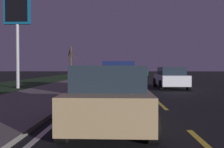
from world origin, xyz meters
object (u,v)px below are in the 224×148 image
(sedan_black, at_px, (119,72))
(sedan_green, at_px, (141,72))
(bare_tree_far, at_px, (71,61))
(pickup_truck, at_px, (118,77))
(gas_price_sign, at_px, (17,17))
(sedan_white, at_px, (171,78))
(sedan_tan, at_px, (111,95))

(sedan_black, height_order, sedan_green, same)
(bare_tree_far, bearing_deg, sedan_black, -55.27)
(sedan_black, bearing_deg, pickup_truck, -179.86)
(gas_price_sign, xyz_separation_m, bare_tree_far, (18.17, -0.20, -2.67))
(pickup_truck, xyz_separation_m, sedan_black, (26.65, 0.07, -0.20))
(sedan_green, relative_size, gas_price_sign, 0.65)
(sedan_white, relative_size, bare_tree_far, 0.97)
(sedan_white, distance_m, sedan_green, 21.43)
(pickup_truck, relative_size, sedan_white, 1.23)
(sedan_black, distance_m, gas_price_sign, 24.53)
(sedan_white, bearing_deg, sedan_green, 0.69)
(sedan_tan, xyz_separation_m, sedan_white, (11.38, -3.85, 0.00))
(sedan_white, xyz_separation_m, bare_tree_far, (18.00, 10.79, 1.65))
(sedan_green, bearing_deg, bare_tree_far, 108.05)
(sedan_black, distance_m, sedan_white, 23.18)
(sedan_tan, bearing_deg, pickup_truck, -1.08)
(pickup_truck, distance_m, sedan_green, 25.45)
(bare_tree_far, bearing_deg, sedan_tan, -166.70)
(bare_tree_far, bearing_deg, pickup_truck, -161.97)
(sedan_white, bearing_deg, gas_price_sign, 90.89)
(pickup_truck, bearing_deg, gas_price_sign, 63.66)
(pickup_truck, distance_m, sedan_black, 26.65)
(pickup_truck, relative_size, sedan_black, 1.23)
(sedan_black, relative_size, sedan_tan, 1.00)
(pickup_truck, height_order, gas_price_sign, gas_price_sign)
(sedan_green, bearing_deg, pickup_truck, 172.22)
(sedan_green, distance_m, bare_tree_far, 11.20)
(pickup_truck, bearing_deg, sedan_black, 0.14)
(sedan_white, bearing_deg, pickup_truck, 135.59)
(sedan_tan, relative_size, sedan_green, 1.00)
(sedan_tan, bearing_deg, bare_tree_far, 13.30)
(sedan_green, bearing_deg, sedan_tan, 173.76)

